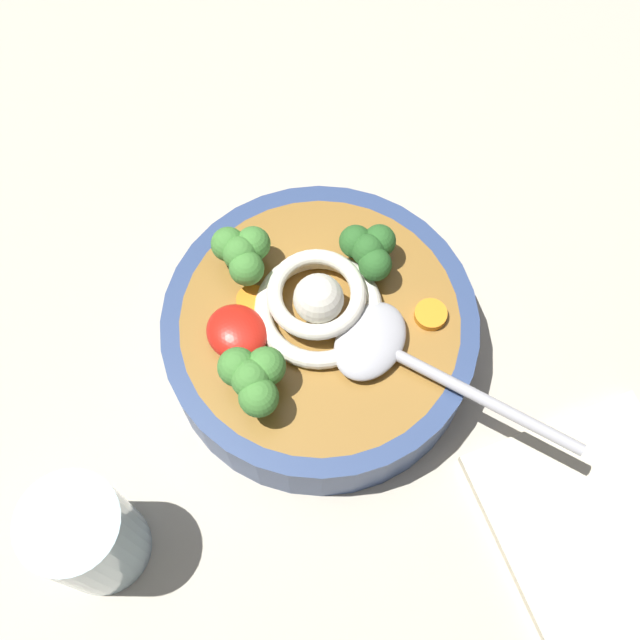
# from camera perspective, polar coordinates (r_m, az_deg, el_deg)

# --- Properties ---
(table_slab) EXTENTS (1.18, 1.18, 0.03)m
(table_slab) POSITION_cam_1_polar(r_m,az_deg,el_deg) (0.61, 3.15, -1.05)
(table_slab) COLOR #BCB29E
(table_slab) RESTS_ON ground
(soup_bowl) EXTENTS (0.22, 0.22, 0.05)m
(soup_bowl) POSITION_cam_1_polar(r_m,az_deg,el_deg) (0.56, 0.00, -1.04)
(soup_bowl) COLOR #334775
(soup_bowl) RESTS_ON table_slab
(noodle_pile) EXTENTS (0.10, 0.09, 0.04)m
(noodle_pile) POSITION_cam_1_polar(r_m,az_deg,el_deg) (0.53, -0.15, 1.26)
(noodle_pile) COLOR silver
(noodle_pile) RESTS_ON soup_bowl
(soup_spoon) EXTENTS (0.17, 0.08, 0.02)m
(soup_spoon) POSITION_cam_1_polar(r_m,az_deg,el_deg) (0.52, 4.96, -2.19)
(soup_spoon) COLOR #B7B7BC
(soup_spoon) RESTS_ON soup_bowl
(chili_sauce_dollop) EXTENTS (0.04, 0.04, 0.02)m
(chili_sauce_dollop) POSITION_cam_1_polar(r_m,az_deg,el_deg) (0.53, -5.98, -0.90)
(chili_sauce_dollop) COLOR red
(chili_sauce_dollop) RESTS_ON soup_bowl
(broccoli_floret_far) EXTENTS (0.04, 0.04, 0.04)m
(broccoli_floret_far) POSITION_cam_1_polar(r_m,az_deg,el_deg) (0.54, 3.56, 5.06)
(broccoli_floret_far) COLOR #7A9E60
(broccoli_floret_far) RESTS_ON soup_bowl
(broccoli_floret_near_spoon) EXTENTS (0.05, 0.04, 0.04)m
(broccoli_floret_near_spoon) POSITION_cam_1_polar(r_m,az_deg,el_deg) (0.54, -5.61, 4.81)
(broccoli_floret_near_spoon) COLOR #7A9E60
(broccoli_floret_near_spoon) RESTS_ON soup_bowl
(broccoli_floret_beside_noodles) EXTENTS (0.05, 0.04, 0.04)m
(broccoli_floret_beside_noodles) POSITION_cam_1_polar(r_m,az_deg,el_deg) (0.50, -4.81, -4.14)
(broccoli_floret_beside_noodles) COLOR #7A9E60
(broccoli_floret_beside_noodles) RESTS_ON soup_bowl
(carrot_slice_rear) EXTENTS (0.02, 0.02, 0.01)m
(carrot_slice_rear) POSITION_cam_1_polar(r_m,az_deg,el_deg) (0.54, 7.93, 0.39)
(carrot_slice_rear) COLOR orange
(carrot_slice_rear) RESTS_ON soup_bowl
(carrot_slice_center) EXTENTS (0.02, 0.02, 0.01)m
(carrot_slice_center) POSITION_cam_1_polar(r_m,az_deg,el_deg) (0.54, -4.87, 1.37)
(carrot_slice_center) COLOR orange
(carrot_slice_center) RESTS_ON soup_bowl
(drinking_glass) EXTENTS (0.06, 0.06, 0.09)m
(drinking_glass) POSITION_cam_1_polar(r_m,az_deg,el_deg) (0.52, -16.32, -14.63)
(drinking_glass) COLOR silver
(drinking_glass) RESTS_ON table_slab
(folded_napkin) EXTENTS (0.20, 0.19, 0.01)m
(folded_napkin) POSITION_cam_1_polar(r_m,az_deg,el_deg) (0.57, 19.23, -14.35)
(folded_napkin) COLOR beige
(folded_napkin) RESTS_ON table_slab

